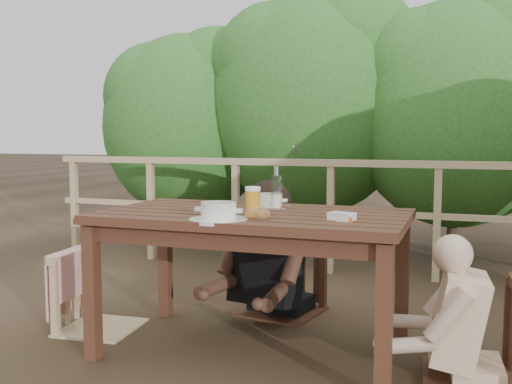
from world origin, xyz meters
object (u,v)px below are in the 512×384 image
(tumbler, at_px, (264,216))
(butter_tub, at_px, (342,218))
(chair_left, at_px, (99,256))
(bread_roll, at_px, (257,214))
(beer_glass, at_px, (253,202))
(chair_far, at_px, (281,238))
(chair_right, at_px, (473,286))
(soup_far, at_px, (269,201))
(woman, at_px, (282,211))
(diner_right, at_px, (481,262))
(table, at_px, (253,283))
(soup_near, at_px, (219,212))
(bottle, at_px, (276,190))

(tumbler, bearing_deg, butter_tub, 19.74)
(chair_left, bearing_deg, tumbler, -109.50)
(bread_roll, distance_m, beer_glass, 0.19)
(chair_far, xyz_separation_m, chair_right, (1.23, -0.75, -0.04))
(chair_left, relative_size, chair_right, 0.98)
(chair_left, xyz_separation_m, bread_roll, (1.14, -0.26, 0.35))
(chair_far, height_order, soup_far, chair_far)
(woman, distance_m, beer_glass, 0.85)
(chair_far, distance_m, chair_right, 1.44)
(chair_left, distance_m, tumbler, 1.28)
(diner_right, relative_size, soup_far, 4.34)
(table, height_order, chair_right, chair_right)
(chair_far, bearing_deg, chair_right, -19.91)
(chair_far, xyz_separation_m, woman, (-0.00, 0.02, 0.19))
(table, height_order, bread_roll, bread_roll)
(woman, height_order, butter_tub, woman)
(diner_right, xyz_separation_m, bread_roll, (-1.08, -0.22, 0.22))
(chair_right, bearing_deg, soup_far, -107.72)
(soup_far, bearing_deg, soup_near, -96.98)
(butter_tub, bearing_deg, bottle, 165.71)
(chair_far, relative_size, bread_roll, 7.75)
(soup_far, height_order, butter_tub, soup_far)
(table, xyz_separation_m, bread_roll, (0.11, -0.23, 0.43))
(table, distance_m, soup_near, 0.55)
(chair_right, relative_size, diner_right, 0.79)
(diner_right, bearing_deg, chair_left, 85.08)
(chair_far, distance_m, soup_far, 0.57)
(chair_left, relative_size, butter_tub, 7.38)
(chair_right, distance_m, bottle, 1.15)
(diner_right, distance_m, bread_roll, 1.12)
(table, height_order, soup_near, soup_near)
(chair_right, distance_m, tumbler, 1.09)
(chair_left, height_order, chair_right, chair_right)
(table, height_order, woman, woman)
(soup_far, relative_size, beer_glass, 1.70)
(woman, relative_size, soup_near, 4.61)
(bottle, bearing_deg, chair_left, -175.78)
(tumbler, relative_size, butter_tub, 0.59)
(chair_right, distance_m, diner_right, 0.13)
(table, distance_m, chair_left, 1.03)
(beer_glass, xyz_separation_m, tumbler, (0.14, -0.22, -0.04))
(bread_roll, bearing_deg, chair_right, 11.80)
(chair_right, relative_size, bread_roll, 7.16)
(bottle, bearing_deg, beer_glass, -113.96)
(table, distance_m, diner_right, 1.21)
(table, relative_size, soup_far, 6.09)
(chair_far, bearing_deg, diner_right, -19.29)
(butter_tub, bearing_deg, chair_left, -169.34)
(chair_far, distance_m, soup_near, 1.10)
(chair_left, height_order, bottle, bottle)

